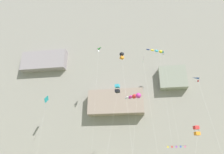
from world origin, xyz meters
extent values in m
cube|color=gray|center=(0.00, 59.04, 36.44)|extent=(180.00, 22.32, 72.87)
cube|color=gray|center=(-27.00, 47.06, 37.66)|extent=(17.04, 3.81, 7.54)
cube|color=gray|center=(0.00, 46.71, 20.51)|extent=(17.63, 4.32, 7.98)
cube|color=gray|center=(18.57, 47.59, 28.07)|extent=(8.52, 4.65, 7.63)
cube|color=red|center=(20.06, 33.75, 10.16)|extent=(1.32, 1.32, 0.73)
cube|color=orange|center=(20.06, 33.75, 8.82)|extent=(1.32, 1.32, 0.73)
cylinder|color=black|center=(20.53, 33.75, 9.49)|extent=(0.04, 0.04, 1.97)
cylinder|color=black|center=(19.59, 33.75, 9.49)|extent=(0.04, 0.04, 1.97)
pyramid|color=#38B2D1|center=(15.74, 39.48, 32.93)|extent=(1.19, 1.37, 0.33)
cube|color=black|center=(15.43, 39.31, 32.90)|extent=(0.35, 0.20, 0.39)
cylinder|color=silver|center=(16.14, 38.11, 16.51)|extent=(1.44, 2.42, 32.78)
cube|color=#38B2D1|center=(3.20, 24.11, 17.59)|extent=(1.05, 1.05, 0.60)
cube|color=black|center=(3.20, 24.11, 16.48)|extent=(1.05, 1.05, 0.60)
cylinder|color=black|center=(3.59, 24.11, 17.04)|extent=(0.03, 0.03, 1.63)
cylinder|color=black|center=(2.81, 24.11, 17.04)|extent=(0.03, 0.03, 1.63)
cylinder|color=silver|center=(2.27, 21.57, 8.15)|extent=(1.88, 5.10, 16.06)
cylinder|color=black|center=(9.02, 25.95, 24.85)|extent=(0.08, 3.37, 0.02)
cube|color=teal|center=(8.99, 27.39, 24.66)|extent=(0.03, 0.31, 0.35)
cube|color=yellow|center=(9.00, 26.91, 24.66)|extent=(0.04, 0.31, 0.35)
cube|color=blue|center=(9.01, 26.43, 24.66)|extent=(0.03, 0.31, 0.35)
cube|color=white|center=(9.02, 25.95, 24.66)|extent=(0.04, 0.31, 0.35)
cube|color=#CC3399|center=(9.03, 25.47, 24.66)|extent=(0.04, 0.31, 0.35)
cube|color=navy|center=(9.04, 24.99, 24.66)|extent=(0.06, 0.31, 0.35)
cube|color=white|center=(9.05, 24.51, 24.66)|extent=(0.04, 0.31, 0.35)
cylinder|color=silver|center=(9.76, 24.96, 12.48)|extent=(1.56, 5.36, 24.73)
cylinder|color=black|center=(15.47, 35.70, 6.41)|extent=(4.74, 0.66, 0.02)
cube|color=yellow|center=(13.57, 35.95, 6.18)|extent=(0.37, 0.09, 0.41)
cube|color=red|center=(14.52, 35.83, 6.18)|extent=(0.37, 0.10, 0.41)
cube|color=purple|center=(15.47, 35.70, 6.18)|extent=(0.37, 0.11, 0.41)
cube|color=blue|center=(16.42, 35.57, 6.18)|extent=(0.37, 0.08, 0.41)
cube|color=pink|center=(17.37, 35.44, 6.18)|extent=(0.37, 0.11, 0.41)
pyramid|color=blue|center=(18.87, 21.11, 16.89)|extent=(1.54, 1.41, 0.17)
cube|color=red|center=(18.64, 21.46, 16.76)|extent=(0.22, 0.31, 0.38)
cylinder|color=silver|center=(18.82, 18.99, 8.44)|extent=(0.37, 4.96, 16.64)
ellipsoid|color=#CC3399|center=(7.49, 21.25, 14.37)|extent=(1.55, 1.60, 1.17)
ellipsoid|color=red|center=(6.68, 22.30, 14.59)|extent=(1.39, 1.46, 0.99)
ellipsoid|color=#CC3399|center=(5.87, 23.35, 14.80)|extent=(1.23, 1.33, 0.81)
ellipsoid|color=white|center=(5.07, 24.40, 15.01)|extent=(1.06, 1.19, 0.62)
cylinder|color=silver|center=(6.44, 20.40, 7.15)|extent=(1.62, 2.35, 14.07)
ellipsoid|color=yellow|center=(14.77, 39.07, 33.70)|extent=(1.46, 1.32, 0.90)
ellipsoid|color=#38B2D1|center=(13.49, 38.43, 33.67)|extent=(1.38, 1.17, 0.74)
ellipsoid|color=yellow|center=(12.21, 37.80, 33.65)|extent=(1.31, 1.03, 0.58)
ellipsoid|color=navy|center=(10.94, 37.17, 33.63)|extent=(1.24, 0.88, 0.42)
cylinder|color=silver|center=(14.49, 36.78, 16.79)|extent=(0.23, 4.20, 33.35)
cube|color=black|center=(4.91, 17.34, 21.31)|extent=(0.83, 0.83, 0.42)
cube|color=orange|center=(4.91, 17.34, 20.55)|extent=(0.83, 0.83, 0.42)
cylinder|color=black|center=(5.17, 17.34, 20.93)|extent=(0.02, 0.02, 1.12)
cylinder|color=black|center=(4.64, 17.34, 20.93)|extent=(0.02, 0.02, 1.12)
cylinder|color=silver|center=(5.75, 16.51, 10.23)|extent=(1.70, 1.67, 20.22)
pyramid|color=green|center=(-3.79, 34.00, 32.72)|extent=(1.68, 1.87, 0.45)
cube|color=white|center=(-3.38, 34.26, 32.69)|extent=(0.45, 0.31, 0.53)
cylinder|color=silver|center=(-3.65, 33.03, 16.40)|extent=(0.56, 2.47, 32.57)
cube|color=teal|center=(-20.11, 39.23, 20.30)|extent=(0.45, 2.57, 2.53)
cylinder|color=black|center=(-20.11, 39.23, 20.30)|extent=(0.49, 0.10, 2.07)
cube|color=navy|center=(-20.04, 39.23, 19.35)|extent=(0.15, 0.29, 0.15)
cube|color=orange|center=(-20.08, 39.23, 18.82)|extent=(0.11, 0.30, 0.15)
cube|color=teal|center=(-20.04, 39.23, 18.29)|extent=(0.13, 0.29, 0.15)
cube|color=navy|center=(-20.08, 39.23, 17.76)|extent=(0.08, 0.30, 0.15)
cylinder|color=silver|center=(-19.64, 37.48, 10.05)|extent=(0.96, 3.51, 19.87)
camera|label=1|loc=(7.80, -14.59, 2.90)|focal=31.78mm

